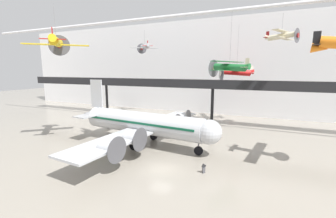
{
  "coord_description": "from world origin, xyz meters",
  "views": [
    {
      "loc": [
        11.32,
        -23.65,
        12.15
      ],
      "look_at": [
        -2.0,
        6.57,
        6.4
      ],
      "focal_mm": 24.0,
      "sensor_mm": 36.0,
      "label": 1
    }
  ],
  "objects_px": {
    "suspended_plane_cream_biplane": "(282,36)",
    "suspended_plane_yellow_lowwing": "(56,42)",
    "info_sign_pedestal": "(204,169)",
    "suspended_plane_red_highwing": "(237,72)",
    "airliner_silver_main": "(142,123)",
    "suspended_plane_silver_racer": "(145,47)",
    "suspended_plane_green_biplane": "(229,67)"
  },
  "relations": [
    {
      "from": "airliner_silver_main",
      "to": "suspended_plane_red_highwing",
      "type": "distance_m",
      "value": 26.85
    },
    {
      "from": "airliner_silver_main",
      "to": "suspended_plane_red_highwing",
      "type": "bearing_deg",
      "value": 67.96
    },
    {
      "from": "info_sign_pedestal",
      "to": "suspended_plane_green_biplane",
      "type": "bearing_deg",
      "value": 121.64
    },
    {
      "from": "info_sign_pedestal",
      "to": "suspended_plane_silver_racer",
      "type": "bearing_deg",
      "value": 161.28
    },
    {
      "from": "info_sign_pedestal",
      "to": "airliner_silver_main",
      "type": "bearing_deg",
      "value": -176.12
    },
    {
      "from": "suspended_plane_red_highwing",
      "to": "suspended_plane_cream_biplane",
      "type": "bearing_deg",
      "value": 115.48
    },
    {
      "from": "suspended_plane_red_highwing",
      "to": "suspended_plane_yellow_lowwing",
      "type": "height_order",
      "value": "suspended_plane_yellow_lowwing"
    },
    {
      "from": "suspended_plane_green_biplane",
      "to": "info_sign_pedestal",
      "type": "relative_size",
      "value": 9.02
    },
    {
      "from": "suspended_plane_red_highwing",
      "to": "suspended_plane_yellow_lowwing",
      "type": "relative_size",
      "value": 1.48
    },
    {
      "from": "suspended_plane_red_highwing",
      "to": "suspended_plane_cream_biplane",
      "type": "height_order",
      "value": "suspended_plane_cream_biplane"
    },
    {
      "from": "suspended_plane_red_highwing",
      "to": "suspended_plane_green_biplane",
      "type": "bearing_deg",
      "value": 62.99
    },
    {
      "from": "suspended_plane_yellow_lowwing",
      "to": "info_sign_pedestal",
      "type": "height_order",
      "value": "suspended_plane_yellow_lowwing"
    },
    {
      "from": "suspended_plane_green_biplane",
      "to": "suspended_plane_yellow_lowwing",
      "type": "relative_size",
      "value": 1.35
    },
    {
      "from": "suspended_plane_cream_biplane",
      "to": "suspended_plane_silver_racer",
      "type": "xyz_separation_m",
      "value": [
        -31.87,
        5.52,
        -0.15
      ]
    },
    {
      "from": "suspended_plane_cream_biplane",
      "to": "airliner_silver_main",
      "type": "bearing_deg",
      "value": -116.05
    },
    {
      "from": "suspended_plane_red_highwing",
      "to": "info_sign_pedestal",
      "type": "bearing_deg",
      "value": 62.71
    },
    {
      "from": "suspended_plane_cream_biplane",
      "to": "suspended_plane_red_highwing",
      "type": "bearing_deg",
      "value": 167.92
    },
    {
      "from": "airliner_silver_main",
      "to": "suspended_plane_cream_biplane",
      "type": "xyz_separation_m",
      "value": [
        20.11,
        16.54,
        14.68
      ]
    },
    {
      "from": "airliner_silver_main",
      "to": "suspended_plane_green_biplane",
      "type": "xyz_separation_m",
      "value": [
        11.93,
        10.66,
        9.06
      ]
    },
    {
      "from": "suspended_plane_red_highwing",
      "to": "suspended_plane_yellow_lowwing",
      "type": "distance_m",
      "value": 36.87
    },
    {
      "from": "suspended_plane_yellow_lowwing",
      "to": "info_sign_pedestal",
      "type": "distance_m",
      "value": 29.51
    },
    {
      "from": "airliner_silver_main",
      "to": "suspended_plane_silver_racer",
      "type": "height_order",
      "value": "suspended_plane_silver_racer"
    },
    {
      "from": "airliner_silver_main",
      "to": "suspended_plane_green_biplane",
      "type": "distance_m",
      "value": 18.38
    },
    {
      "from": "info_sign_pedestal",
      "to": "suspended_plane_red_highwing",
      "type": "bearing_deg",
      "value": 121.83
    },
    {
      "from": "suspended_plane_cream_biplane",
      "to": "suspended_plane_green_biplane",
      "type": "bearing_deg",
      "value": -119.79
    },
    {
      "from": "suspended_plane_red_highwing",
      "to": "info_sign_pedestal",
      "type": "relative_size",
      "value": 9.91
    },
    {
      "from": "suspended_plane_red_highwing",
      "to": "suspended_plane_silver_racer",
      "type": "distance_m",
      "value": 24.37
    },
    {
      "from": "suspended_plane_yellow_lowwing",
      "to": "info_sign_pedestal",
      "type": "relative_size",
      "value": 6.69
    },
    {
      "from": "airliner_silver_main",
      "to": "suspended_plane_silver_racer",
      "type": "distance_m",
      "value": 28.92
    },
    {
      "from": "suspended_plane_cream_biplane",
      "to": "suspended_plane_yellow_lowwing",
      "type": "distance_m",
      "value": 38.97
    },
    {
      "from": "suspended_plane_yellow_lowwing",
      "to": "suspended_plane_silver_racer",
      "type": "distance_m",
      "value": 26.61
    },
    {
      "from": "info_sign_pedestal",
      "to": "suspended_plane_yellow_lowwing",
      "type": "bearing_deg",
      "value": -152.87
    }
  ]
}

